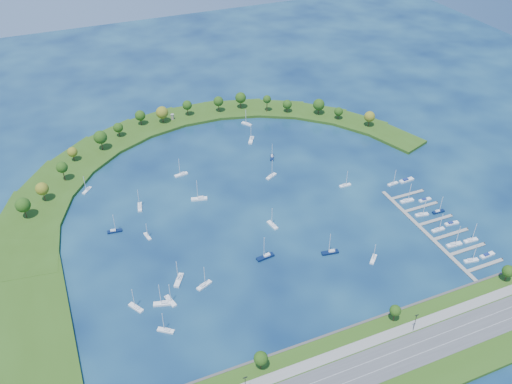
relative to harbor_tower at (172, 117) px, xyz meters
name	(u,v)px	position (x,y,z in m)	size (l,w,h in m)	color
ground	(251,204)	(15.25, -115.10, -4.12)	(700.00, 700.00, 0.00)	#07163F
south_shoreline	(364,368)	(15.28, -237.98, -3.13)	(420.00, 43.10, 11.60)	#305216
breakwater	(153,177)	(-31.07, -66.38, -3.14)	(286.74, 247.64, 2.00)	#305216
breakwater_trees	(187,126)	(3.04, -28.50, 6.10)	(242.08, 88.81, 14.05)	#382314
harbor_tower	(172,117)	(0.00, 0.00, 0.00)	(2.60, 2.60, 4.14)	gray
dock_system	(436,229)	(100.55, -176.10, -3.77)	(24.28, 82.00, 1.60)	gray
moored_boat_0	(140,207)	(-45.89, -93.29, -3.21)	(4.04, 8.61, 12.20)	white
moored_boat_1	(330,252)	(37.05, -170.18, -3.18)	(9.38, 3.93, 13.37)	#09183D
moored_boat_2	(204,285)	(-31.21, -167.18, -3.21)	(8.56, 5.43, 12.22)	white
moored_boat_3	(345,185)	(75.19, -120.51, -3.25)	(7.51, 2.19, 11.01)	white
moored_boat_4	(147,236)	(-47.97, -120.36, -3.27)	(3.05, 6.87, 9.76)	white
moored_boat_5	(272,157)	(47.01, -73.86, -3.24)	(5.31, 7.79, 11.23)	#09183D
moored_boat_6	(273,225)	(18.43, -138.14, -3.22)	(3.72, 8.38, 11.91)	white
moored_boat_7	(271,176)	(37.41, -93.96, -3.21)	(8.36, 5.94, 12.12)	white
moored_boat_8	(199,198)	(-11.56, -99.05, -3.15)	(9.89, 4.89, 14.00)	white
moored_boat_9	(373,259)	(55.10, -183.27, -3.25)	(6.88, 6.62, 10.97)	white
moored_boat_10	(247,123)	(48.62, -25.16, -3.22)	(6.36, 7.97, 11.87)	white
moored_boat_11	(166,330)	(-55.57, -186.76, -3.24)	(7.50, 6.29, 11.34)	white
moored_boat_12	(87,190)	(-71.65, -64.42, -3.24)	(6.57, 7.03, 11.06)	white
moored_boat_13	(163,303)	(-52.63, -170.86, -3.18)	(9.29, 4.84, 13.15)	white
moored_boat_14	(265,256)	(4.45, -160.26, -3.15)	(9.89, 3.79, 14.17)	#09183D
moored_boat_15	(114,231)	(-63.60, -109.25, -3.23)	(8.18, 3.12, 11.74)	#09183D
moored_boat_16	(179,280)	(-41.48, -158.97, -3.17)	(7.16, 9.27, 13.68)	white
moored_boat_17	(136,307)	(-64.86, -168.49, -3.21)	(6.22, 8.30, 12.17)	white
moored_boat_18	(251,140)	(42.81, -47.90, -3.16)	(7.16, 9.43, 13.86)	white
moored_boat_19	(181,174)	(-14.22, -70.20, -3.21)	(8.71, 3.51, 12.44)	white
moored_boat_20	(170,300)	(-49.04, -170.54, -3.22)	(4.25, 8.47, 11.99)	white
docked_boat_0	(471,260)	(100.78, -203.67, -3.23)	(8.00, 3.35, 11.40)	white
docked_boat_1	(487,255)	(111.23, -203.70, -3.49)	(8.57, 2.70, 1.73)	white
docked_boat_2	(454,244)	(100.76, -190.45, -3.19)	(8.94, 3.07, 12.92)	white
docked_boat_3	(471,240)	(111.27, -191.14, -3.22)	(8.28, 2.78, 11.98)	white
docked_boat_4	(438,229)	(100.78, -177.14, -3.23)	(7.83, 2.27, 11.48)	white
docked_boat_5	(451,223)	(111.24, -175.56, -3.52)	(8.30, 3.12, 1.65)	white
docked_boat_6	(422,214)	(100.78, -162.57, -3.23)	(8.07, 3.50, 11.49)	white
docked_boat_7	(438,211)	(111.29, -163.98, -3.24)	(7.58, 2.40, 11.03)	#09183D
docked_boat_8	(407,200)	(100.77, -148.41, -3.20)	(8.61, 2.84, 12.49)	white
docked_boat_9	(425,200)	(111.24, -151.71, -3.54)	(7.79, 2.19, 1.59)	white
docked_boat_10	(393,183)	(103.19, -130.45, -3.26)	(7.35, 2.69, 10.57)	white
docked_boat_11	(406,180)	(113.11, -130.70, -3.40)	(9.78, 3.31, 1.96)	white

